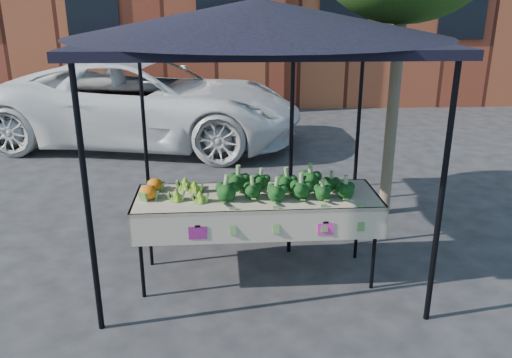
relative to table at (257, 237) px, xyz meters
name	(u,v)px	position (x,y,z in m)	size (l,w,h in m)	color
ground	(264,273)	(0.08, 0.05, -0.45)	(90.00, 90.00, 0.00)	#252527
table	(257,237)	(0.00, 0.00, 0.00)	(2.42, 0.85, 0.90)	#C1B09B
canopy	(258,133)	(0.04, 0.62, 0.92)	(3.16, 3.16, 2.74)	black
broccoli_heap	(285,183)	(0.27, 0.03, 0.56)	(1.34, 0.54, 0.23)	black
romanesco_cluster	(189,187)	(-0.67, 0.04, 0.54)	(0.40, 0.54, 0.17)	#7FA32B
cauliflower_pair	(152,187)	(-1.04, 0.07, 0.53)	(0.20, 0.40, 0.16)	orange
street_tree	(398,50)	(1.80, 1.61, 1.69)	(2.18, 2.18, 4.29)	#1E4C14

